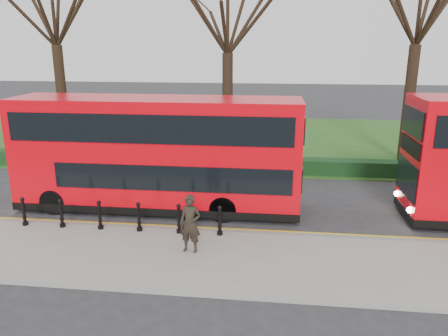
# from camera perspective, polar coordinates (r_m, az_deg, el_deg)

# --- Properties ---
(ground) EXTENTS (120.00, 120.00, 0.00)m
(ground) POSITION_cam_1_polar(r_m,az_deg,el_deg) (16.99, -10.11, -6.64)
(ground) COLOR #28282B
(ground) RESTS_ON ground
(pavement) EXTENTS (60.00, 4.00, 0.15)m
(pavement) POSITION_cam_1_polar(r_m,az_deg,el_deg) (14.38, -13.57, -10.86)
(pavement) COLOR gray
(pavement) RESTS_ON ground
(kerb) EXTENTS (60.00, 0.25, 0.16)m
(kerb) POSITION_cam_1_polar(r_m,az_deg,el_deg) (16.09, -11.14, -7.73)
(kerb) COLOR slate
(kerb) RESTS_ON ground
(grass_verge) EXTENTS (60.00, 18.00, 0.06)m
(grass_verge) POSITION_cam_1_polar(r_m,az_deg,el_deg) (31.03, -2.21, 3.98)
(grass_verge) COLOR #224918
(grass_verge) RESTS_ON ground
(hedge) EXTENTS (60.00, 0.90, 0.80)m
(hedge) POSITION_cam_1_polar(r_m,az_deg,el_deg) (23.10, -5.37, 0.68)
(hedge) COLOR black
(hedge) RESTS_ON ground
(yellow_line_outer) EXTENTS (60.00, 0.10, 0.01)m
(yellow_line_outer) POSITION_cam_1_polar(r_m,az_deg,el_deg) (16.38, -10.81, -7.54)
(yellow_line_outer) COLOR yellow
(yellow_line_outer) RESTS_ON ground
(yellow_line_inner) EXTENTS (60.00, 0.10, 0.01)m
(yellow_line_inner) POSITION_cam_1_polar(r_m,az_deg,el_deg) (16.55, -10.60, -7.27)
(yellow_line_inner) COLOR yellow
(yellow_line_inner) RESTS_ON ground
(tree_left) EXTENTS (7.43, 7.43, 11.61)m
(tree_left) POSITION_cam_1_polar(r_m,az_deg,el_deg) (28.12, -21.45, 18.95)
(tree_left) COLOR black
(tree_left) RESTS_ON ground
(tree_mid) EXTENTS (6.94, 6.94, 10.84)m
(tree_mid) POSITION_cam_1_polar(r_m,az_deg,el_deg) (25.18, 0.49, 19.18)
(tree_mid) COLOR black
(tree_mid) RESTS_ON ground
(tree_right) EXTENTS (7.47, 7.47, 11.67)m
(tree_right) POSITION_cam_1_polar(r_m,az_deg,el_deg) (26.09, 24.26, 19.08)
(tree_right) COLOR black
(tree_right) RESTS_ON ground
(bollard_row) EXTENTS (7.23, 0.15, 1.00)m
(bollard_row) POSITION_cam_1_polar(r_m,az_deg,el_deg) (15.74, -13.53, -6.17)
(bollard_row) COLOR black
(bollard_row) RESTS_ON pavement
(bus_lead) EXTENTS (11.20, 2.57, 4.46)m
(bus_lead) POSITION_cam_1_polar(r_m,az_deg,el_deg) (17.39, -8.72, 1.75)
(bus_lead) COLOR red
(bus_lead) RESTS_ON ground
(pedestrian) EXTENTS (0.73, 0.52, 1.86)m
(pedestrian) POSITION_cam_1_polar(r_m,az_deg,el_deg) (13.66, -4.44, -7.28)
(pedestrian) COLOR black
(pedestrian) RESTS_ON pavement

